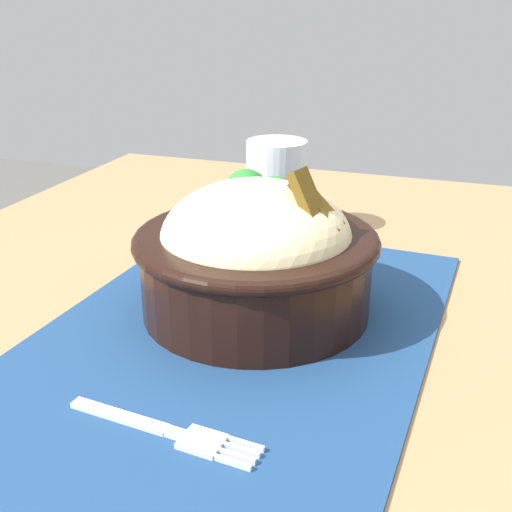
% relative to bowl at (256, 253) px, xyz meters
% --- Properties ---
extents(table, '(1.13, 0.78, 0.76)m').
position_rel_bowl_xyz_m(table, '(0.08, -0.01, -0.15)').
color(table, '#99754C').
rests_on(table, ground_plane).
extents(placemat, '(0.49, 0.32, 0.00)m').
position_rel_bowl_xyz_m(placemat, '(0.05, -0.00, -0.05)').
color(placemat, navy).
rests_on(placemat, table).
extents(bowl, '(0.20, 0.20, 0.13)m').
position_rel_bowl_xyz_m(bowl, '(0.00, 0.00, 0.00)').
color(bowl, black).
rests_on(bowl, placemat).
extents(fork, '(0.03, 0.13, 0.00)m').
position_rel_bowl_xyz_m(fork, '(0.18, 0.01, -0.05)').
color(fork, silver).
rests_on(fork, placemat).
extents(drinking_glass, '(0.07, 0.07, 0.11)m').
position_rel_bowl_xyz_m(drinking_glass, '(-0.20, -0.05, -0.01)').
color(drinking_glass, silver).
rests_on(drinking_glass, table).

